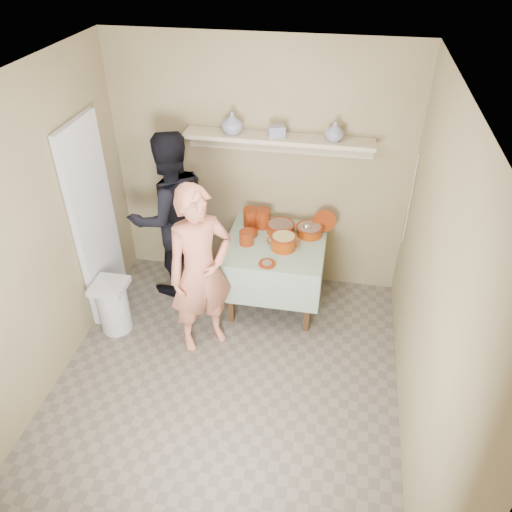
% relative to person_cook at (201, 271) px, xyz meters
% --- Properties ---
extents(ground, '(3.50, 3.50, 0.00)m').
position_rel_person_cook_xyz_m(ground, '(0.32, -0.59, -0.84)').
color(ground, '#6A6053').
rests_on(ground, ground).
extents(tile_panel, '(0.06, 0.70, 2.00)m').
position_rel_person_cook_xyz_m(tile_panel, '(-1.14, 0.36, 0.16)').
color(tile_panel, silver).
rests_on(tile_panel, ground).
extents(plate_stack_a, '(0.15, 0.15, 0.20)m').
position_rel_person_cook_xyz_m(plate_stack_a, '(0.27, 0.95, 0.03)').
color(plate_stack_a, maroon).
rests_on(plate_stack_a, serving_table).
extents(plate_stack_b, '(0.16, 0.16, 0.20)m').
position_rel_person_cook_xyz_m(plate_stack_b, '(0.39, 0.96, 0.02)').
color(plate_stack_b, maroon).
rests_on(plate_stack_b, serving_table).
extents(bowl_stack, '(0.14, 0.14, 0.14)m').
position_rel_person_cook_xyz_m(bowl_stack, '(0.29, 0.62, -0.00)').
color(bowl_stack, maroon).
rests_on(bowl_stack, serving_table).
extents(empty_bowl, '(0.16, 0.16, 0.05)m').
position_rel_person_cook_xyz_m(empty_bowl, '(0.29, 0.78, -0.05)').
color(empty_bowl, maroon).
rests_on(empty_bowl, serving_table).
extents(propped_lid, '(0.24, 0.11, 0.23)m').
position_rel_person_cook_xyz_m(propped_lid, '(1.02, 0.99, 0.05)').
color(propped_lid, maroon).
rests_on(propped_lid, serving_table).
extents(vase_right, '(0.21, 0.21, 0.18)m').
position_rel_person_cook_xyz_m(vase_right, '(1.04, 1.03, 0.97)').
color(vase_right, navy).
rests_on(vase_right, wall_shelf).
extents(vase_left, '(0.27, 0.27, 0.21)m').
position_rel_person_cook_xyz_m(vase_left, '(0.09, 1.02, 0.99)').
color(vase_left, navy).
rests_on(vase_left, wall_shelf).
extents(ceramic_box, '(0.18, 0.15, 0.11)m').
position_rel_person_cook_xyz_m(ceramic_box, '(0.51, 1.01, 0.94)').
color(ceramic_box, navy).
rests_on(ceramic_box, wall_shelf).
extents(person_cook, '(0.73, 0.69, 1.67)m').
position_rel_person_cook_xyz_m(person_cook, '(0.00, 0.00, 0.00)').
color(person_cook, '#CF7659').
rests_on(person_cook, ground).
extents(person_helper, '(1.10, 1.08, 1.79)m').
position_rel_person_cook_xyz_m(person_helper, '(-0.52, 0.77, 0.06)').
color(person_helper, black).
rests_on(person_helper, ground).
extents(room_shell, '(3.04, 3.54, 2.62)m').
position_rel_person_cook_xyz_m(room_shell, '(0.32, -0.59, 0.77)').
color(room_shell, '#93835A').
rests_on(room_shell, ground).
extents(serving_table, '(0.97, 0.97, 0.76)m').
position_rel_person_cook_xyz_m(serving_table, '(0.57, 0.69, -0.19)').
color(serving_table, '#4C2D16').
rests_on(serving_table, ground).
extents(cazuela_meat_a, '(0.30, 0.30, 0.10)m').
position_rel_person_cook_xyz_m(cazuela_meat_a, '(0.59, 0.89, -0.02)').
color(cazuela_meat_a, maroon).
rests_on(cazuela_meat_a, serving_table).
extents(cazuela_meat_b, '(0.28, 0.28, 0.10)m').
position_rel_person_cook_xyz_m(cazuela_meat_b, '(0.88, 0.89, -0.02)').
color(cazuela_meat_b, maroon).
rests_on(cazuela_meat_b, serving_table).
extents(ladle, '(0.08, 0.26, 0.19)m').
position_rel_person_cook_xyz_m(ladle, '(0.85, 0.86, 0.04)').
color(ladle, silver).
rests_on(ladle, cazuela_meat_b).
extents(cazuela_rice, '(0.33, 0.25, 0.14)m').
position_rel_person_cook_xyz_m(cazuela_rice, '(0.66, 0.60, 0.01)').
color(cazuela_rice, maroon).
rests_on(cazuela_rice, serving_table).
extents(front_plate, '(0.16, 0.16, 0.03)m').
position_rel_person_cook_xyz_m(front_plate, '(0.55, 0.31, -0.06)').
color(front_plate, maroon).
rests_on(front_plate, serving_table).
extents(wall_shelf, '(1.80, 0.25, 0.21)m').
position_rel_person_cook_xyz_m(wall_shelf, '(0.52, 1.06, 0.84)').
color(wall_shelf, '#BFB18E').
rests_on(wall_shelf, room_shell).
extents(trash_bin, '(0.32, 0.32, 0.56)m').
position_rel_person_cook_xyz_m(trash_bin, '(-0.92, 0.00, -0.55)').
color(trash_bin, silver).
rests_on(trash_bin, ground).
extents(electrical_cord, '(0.01, 0.05, 0.90)m').
position_rel_person_cook_xyz_m(electrical_cord, '(1.79, 0.89, 0.41)').
color(electrical_cord, silver).
rests_on(electrical_cord, wall_shelf).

